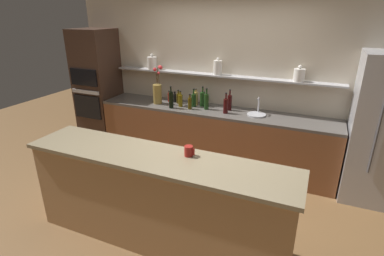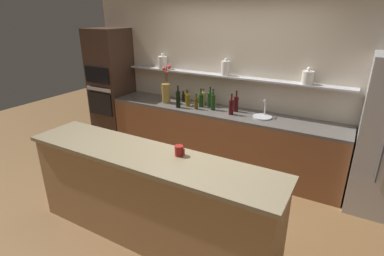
# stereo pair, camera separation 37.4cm
# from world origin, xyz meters

# --- Properties ---
(ground_plane) EXTENTS (12.00, 12.00, 0.00)m
(ground_plane) POSITION_xyz_m (0.00, 0.00, 0.00)
(ground_plane) COLOR brown
(back_wall_unit) EXTENTS (5.20, 0.28, 2.60)m
(back_wall_unit) POSITION_xyz_m (-0.00, 1.60, 1.30)
(back_wall_unit) COLOR beige
(back_wall_unit) RESTS_ON ground_plane
(back_counter_unit) EXTENTS (3.71, 0.62, 0.92)m
(back_counter_unit) POSITION_xyz_m (-0.08, 1.24, 0.46)
(back_counter_unit) COLOR brown
(back_counter_unit) RESTS_ON ground_plane
(island_counter) EXTENTS (2.79, 0.61, 1.02)m
(island_counter) POSITION_xyz_m (0.00, -0.66, 0.51)
(island_counter) COLOR tan
(island_counter) RESTS_ON ground_plane
(oven_tower) EXTENTS (0.64, 0.64, 2.06)m
(oven_tower) POSITION_xyz_m (-2.28, 1.24, 1.03)
(oven_tower) COLOR #3D281E
(oven_tower) RESTS_ON ground_plane
(flower_vase) EXTENTS (0.17, 0.14, 0.62)m
(flower_vase) POSITION_xyz_m (-1.03, 1.20, 1.12)
(flower_vase) COLOR olive
(flower_vase) RESTS_ON back_counter_unit
(sink_fixture) EXTENTS (0.27, 0.27, 0.25)m
(sink_fixture) POSITION_xyz_m (0.58, 1.25, 0.95)
(sink_fixture) COLOR #B7B7BC
(sink_fixture) RESTS_ON back_counter_unit
(bottle_wine_0) EXTENTS (0.07, 0.07, 0.33)m
(bottle_wine_0) POSITION_xyz_m (-0.19, 1.22, 1.05)
(bottle_wine_0) COLOR #193814
(bottle_wine_0) RESTS_ON back_counter_unit
(bottle_wine_1) EXTENTS (0.07, 0.07, 0.32)m
(bottle_wine_1) POSITION_xyz_m (0.15, 1.32, 1.04)
(bottle_wine_1) COLOR #380C0C
(bottle_wine_1) RESTS_ON back_counter_unit
(bottle_sauce_2) EXTENTS (0.05, 0.05, 0.19)m
(bottle_sauce_2) POSITION_xyz_m (-0.91, 1.36, 1.00)
(bottle_sauce_2) COLOR maroon
(bottle_sauce_2) RESTS_ON back_counter_unit
(bottle_oil_3) EXTENTS (0.06, 0.06, 0.24)m
(bottle_oil_3) POSITION_xyz_m (-0.43, 1.13, 1.02)
(bottle_oil_3) COLOR #47380A
(bottle_oil_3) RESTS_ON back_counter_unit
(bottle_wine_4) EXTENTS (0.07, 0.07, 0.35)m
(bottle_wine_4) POSITION_xyz_m (-0.72, 1.06, 1.05)
(bottle_wine_4) COLOR black
(bottle_wine_4) RESTS_ON back_counter_unit
(bottle_oil_5) EXTENTS (0.06, 0.06, 0.23)m
(bottle_oil_5) POSITION_xyz_m (-0.72, 1.34, 1.01)
(bottle_oil_5) COLOR #47380A
(bottle_oil_5) RESTS_ON back_counter_unit
(bottle_sauce_6) EXTENTS (0.05, 0.05, 0.18)m
(bottle_sauce_6) POSITION_xyz_m (-0.81, 1.37, 1.00)
(bottle_sauce_6) COLOR black
(bottle_sauce_6) RESTS_ON back_counter_unit
(bottle_wine_7) EXTENTS (0.08, 0.08, 0.32)m
(bottle_wine_7) POSITION_xyz_m (-0.31, 1.36, 1.04)
(bottle_wine_7) COLOR #193814
(bottle_wine_7) RESTS_ON back_counter_unit
(bottle_oil_8) EXTENTS (0.07, 0.07, 0.25)m
(bottle_oil_8) POSITION_xyz_m (-0.62, 1.19, 1.02)
(bottle_oil_8) COLOR brown
(bottle_oil_8) RESTS_ON back_counter_unit
(bottle_wine_9) EXTENTS (0.07, 0.07, 0.29)m
(bottle_wine_9) POSITION_xyz_m (-0.42, 1.27, 1.03)
(bottle_wine_9) COLOR #193814
(bottle_wine_9) RESTS_ON back_counter_unit
(bottle_wine_10) EXTENTS (0.07, 0.07, 0.31)m
(bottle_wine_10) POSITION_xyz_m (0.14, 1.15, 1.04)
(bottle_wine_10) COLOR #380C0C
(bottle_wine_10) RESTS_ON back_counter_unit
(bottle_spirit_11) EXTENTS (0.07, 0.07, 0.27)m
(bottle_spirit_11) POSITION_xyz_m (-0.42, 1.36, 1.03)
(bottle_spirit_11) COLOR tan
(bottle_spirit_11) RESTS_ON back_counter_unit
(coffee_mug) EXTENTS (0.10, 0.08, 0.10)m
(coffee_mug) POSITION_xyz_m (0.29, -0.53, 1.07)
(coffee_mug) COLOR maroon
(coffee_mug) RESTS_ON island_counter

